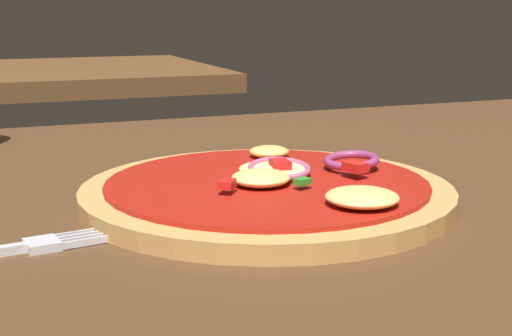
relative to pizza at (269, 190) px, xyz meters
name	(u,v)px	position (x,y,z in m)	size (l,w,h in m)	color
dining_table	(292,232)	(0.01, -0.01, -0.03)	(1.25, 0.81, 0.04)	#4C301C
pizza	(269,190)	(0.00, 0.00, 0.00)	(0.25, 0.25, 0.03)	tan
background_table	(25,77)	(-0.07, 1.18, -0.03)	(0.79, 0.58, 0.04)	brown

